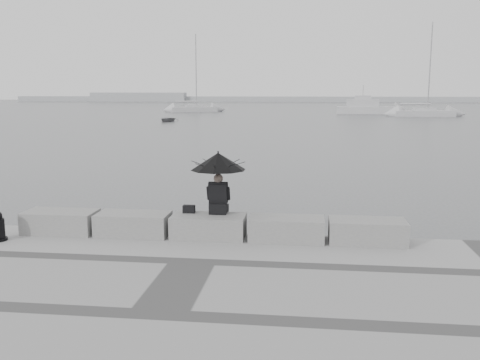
# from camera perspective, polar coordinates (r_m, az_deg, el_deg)

# --- Properties ---
(ground) EXTENTS (360.00, 360.00, 0.00)m
(ground) POSITION_cam_1_polar(r_m,az_deg,el_deg) (12.37, -2.96, -7.82)
(ground) COLOR #484A4D
(ground) RESTS_ON ground
(stone_block_far_left) EXTENTS (1.60, 0.80, 0.50)m
(stone_block_far_left) POSITION_cam_1_polar(r_m,az_deg,el_deg) (12.78, -18.58, -4.26)
(stone_block_far_left) COLOR slate
(stone_block_far_left) RESTS_ON promenade
(stone_block_left) EXTENTS (1.60, 0.80, 0.50)m
(stone_block_left) POSITION_cam_1_polar(r_m,az_deg,el_deg) (12.15, -11.30, -4.65)
(stone_block_left) COLOR slate
(stone_block_left) RESTS_ON promenade
(stone_block_centre) EXTENTS (1.60, 0.80, 0.50)m
(stone_block_centre) POSITION_cam_1_polar(r_m,az_deg,el_deg) (11.74, -3.37, -4.98)
(stone_block_centre) COLOR slate
(stone_block_centre) RESTS_ON promenade
(stone_block_right) EXTENTS (1.60, 0.80, 0.50)m
(stone_block_right) POSITION_cam_1_polar(r_m,az_deg,el_deg) (11.56, 4.98, -5.23)
(stone_block_right) COLOR slate
(stone_block_right) RESTS_ON promenade
(stone_block_far_right) EXTENTS (1.60, 0.80, 0.50)m
(stone_block_far_right) POSITION_cam_1_polar(r_m,az_deg,el_deg) (11.64, 13.42, -5.36)
(stone_block_far_right) COLOR slate
(stone_block_far_right) RESTS_ON promenade
(seated_person) EXTENTS (1.22, 1.22, 1.39)m
(seated_person) POSITION_cam_1_polar(r_m,az_deg,el_deg) (11.67, -2.35, 1.28)
(seated_person) COLOR black
(seated_person) RESTS_ON stone_block_centre
(bag) EXTENTS (0.26, 0.15, 0.17)m
(bag) POSITION_cam_1_polar(r_m,az_deg,el_deg) (11.95, -5.47, -3.10)
(bag) COLOR black
(bag) RESTS_ON stone_block_centre
(distant_landmass) EXTENTS (180.00, 8.00, 2.80)m
(distant_landmass) POSITION_cam_1_polar(r_m,az_deg,el_deg) (166.47, 3.50, 8.64)
(distant_landmass) COLOR #A7AAAD
(distant_landmass) RESTS_ON ground
(sailboat_left) EXTENTS (8.01, 5.14, 12.90)m
(sailboat_left) POSITION_cam_1_polar(r_m,az_deg,el_deg) (91.40, -4.95, 7.59)
(sailboat_left) COLOR silver
(sailboat_left) RESTS_ON ground
(sailboat_right) EXTENTS (8.41, 3.22, 12.90)m
(sailboat_right) POSITION_cam_1_polar(r_m,az_deg,el_deg) (79.41, 19.00, 6.80)
(sailboat_right) COLOR silver
(sailboat_right) RESTS_ON ground
(motor_cruiser) EXTENTS (9.92, 3.46, 4.50)m
(motor_cruiser) POSITION_cam_1_polar(r_m,az_deg,el_deg) (85.72, 13.58, 7.47)
(motor_cruiser) COLOR silver
(motor_cruiser) RESTS_ON ground
(dinghy) EXTENTS (3.29, 1.82, 0.53)m
(dinghy) POSITION_cam_1_polar(r_m,az_deg,el_deg) (63.75, -7.76, 6.44)
(dinghy) COLOR gray
(dinghy) RESTS_ON ground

